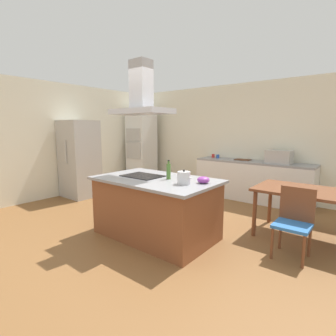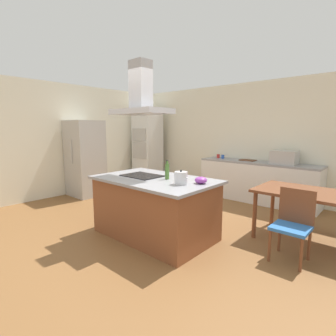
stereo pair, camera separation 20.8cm
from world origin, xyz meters
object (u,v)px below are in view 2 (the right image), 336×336
coffee_mug_blue (223,157)px  wall_oven_stack (147,146)px  tea_kettle (181,178)px  range_hood (141,97)px  mixing_bowl (201,180)px  dining_table (308,197)px  chair_facing_island (293,220)px  olive_oil_bottle (167,171)px  coffee_mug_red (218,156)px  cutting_board (248,160)px  countertop_microwave (284,157)px  refrigerator (85,158)px  cooktop (142,176)px

coffee_mug_blue → wall_oven_stack: size_ratio=0.04×
tea_kettle → range_hood: range_hood is taller
mixing_bowl → wall_oven_stack: bearing=145.5°
dining_table → chair_facing_island: (0.00, -0.67, -0.16)m
coffee_mug_blue → chair_facing_island: 3.26m
olive_oil_bottle → coffee_mug_red: size_ratio=3.14×
wall_oven_stack → cutting_board: bearing=5.3°
mixing_bowl → tea_kettle: bearing=-129.8°
olive_oil_bottle → cutting_board: (-0.06, 2.86, -0.11)m
mixing_bowl → coffee_mug_blue: (-1.24, 2.75, -0.00)m
tea_kettle → range_hood: (-0.83, 0.06, 1.12)m
olive_oil_bottle → cutting_board: olive_oil_bottle is taller
mixing_bowl → countertop_microwave: 2.74m
tea_kettle → refrigerator: bearing=169.2°
tea_kettle → cutting_board: size_ratio=0.67×
olive_oil_bottle → wall_oven_stack: (-3.09, 2.57, 0.08)m
mixing_bowl → range_hood: (-1.00, -0.15, 1.16)m
countertop_microwave → refrigerator: size_ratio=0.27×
tea_kettle → refrigerator: 3.60m
olive_oil_bottle → coffee_mug_blue: size_ratio=3.14×
cutting_board → wall_oven_stack: 3.05m
tea_kettle → olive_oil_bottle: 0.39m
coffee_mug_blue → refrigerator: size_ratio=0.05×
cooktop → wall_oven_stack: (-2.63, 2.65, 0.20)m
tea_kettle → wall_oven_stack: wall_oven_stack is taller
olive_oil_bottle → dining_table: size_ratio=0.20×
cooktop → wall_oven_stack: bearing=134.8°
olive_oil_bottle → countertop_microwave: olive_oil_bottle is taller
olive_oil_bottle → cutting_board: 2.86m
tea_kettle → dining_table: size_ratio=0.16×
mixing_bowl → cooktop: bearing=-171.3°
wall_oven_stack → dining_table: size_ratio=1.57×
tea_kettle → countertop_microwave: countertop_microwave is taller
countertop_microwave → dining_table: size_ratio=0.36×
cutting_board → wall_oven_stack: (-3.03, -0.28, 0.19)m
countertop_microwave → coffee_mug_red: size_ratio=5.56×
countertop_microwave → cutting_board: (-0.82, 0.05, -0.13)m
countertop_microwave → mixing_bowl: bearing=-94.6°
countertop_microwave → chair_facing_island: 2.45m
chair_facing_island → mixing_bowl: bearing=-155.2°
coffee_mug_red → wall_oven_stack: size_ratio=0.04×
cutting_board → dining_table: cutting_board is taller
olive_oil_bottle → refrigerator: size_ratio=0.16×
cooktop → coffee_mug_red: coffee_mug_red is taller
countertop_microwave → chair_facing_island: countertop_microwave is taller
wall_oven_stack → dining_table: wall_oven_stack is taller
coffee_mug_blue → dining_table: size_ratio=0.06×
cutting_board → dining_table: 2.34m
wall_oven_stack → coffee_mug_red: bearing=7.9°
countertop_microwave → coffee_mug_blue: 1.46m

